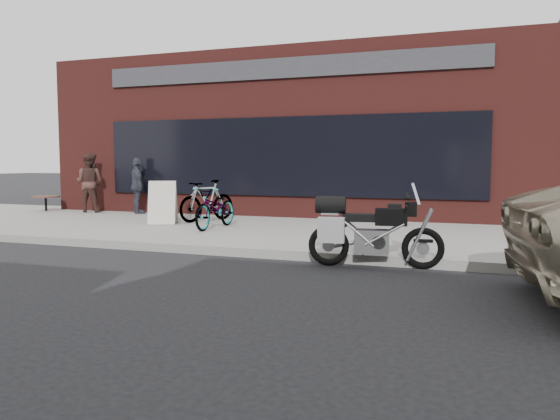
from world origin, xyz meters
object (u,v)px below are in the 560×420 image
object	(u,v)px
motorcycle	(366,231)
cafe_patron_left	(90,183)
sandwich_sign	(163,202)
cafe_table	(46,197)
bicycle_rear	(207,201)
bicycle_front	(216,208)
cafe_patron_right	(138,186)

from	to	relation	value
motorcycle	cafe_patron_left	distance (m)	9.91
sandwich_sign	cafe_table	distance (m)	5.28
sandwich_sign	motorcycle	bearing A→B (deg)	-50.54
bicycle_rear	cafe_patron_left	world-z (taller)	cafe_patron_left
motorcycle	cafe_table	distance (m)	11.17
cafe_table	motorcycle	bearing A→B (deg)	-24.02
motorcycle	bicycle_rear	xyz separation A→B (m)	(-4.51, 3.64, 0.10)
motorcycle	bicycle_rear	size ratio (longest dim) A/B	1.22
bicycle_front	motorcycle	bearing A→B (deg)	-32.25
motorcycle	cafe_patron_left	xyz separation A→B (m)	(-8.74, 4.67, 0.44)
motorcycle	bicycle_front	world-z (taller)	motorcycle
cafe_patron_right	motorcycle	bearing A→B (deg)	-168.64
cafe_patron_left	cafe_patron_right	bearing A→B (deg)	174.59
bicycle_front	bicycle_rear	world-z (taller)	bicycle_rear
bicycle_front	cafe_patron_left	bearing A→B (deg)	157.45
cafe_patron_right	cafe_table	bearing A→B (deg)	48.39
bicycle_rear	cafe_table	distance (m)	5.76
cafe_patron_left	bicycle_front	bearing A→B (deg)	148.08
cafe_patron_left	cafe_patron_right	distance (m)	1.54
motorcycle	bicycle_rear	world-z (taller)	motorcycle
cafe_table	cafe_patron_left	bearing A→B (deg)	4.69
cafe_table	bicycle_rear	bearing A→B (deg)	-9.05
bicycle_front	cafe_table	bearing A→B (deg)	163.32
motorcycle	cafe_table	bearing A→B (deg)	148.07
bicycle_front	cafe_patron_right	bearing A→B (deg)	148.08
cafe_patron_right	sandwich_sign	bearing A→B (deg)	-179.40
motorcycle	sandwich_sign	world-z (taller)	motorcycle
bicycle_rear	cafe_patron_left	bearing A→B (deg)	-170.87
cafe_patron_left	cafe_patron_right	xyz separation A→B (m)	(1.53, 0.07, -0.07)
bicycle_front	cafe_table	world-z (taller)	bicycle_front
sandwich_sign	cafe_patron_left	bearing A→B (deg)	130.00
sandwich_sign	cafe_patron_right	world-z (taller)	cafe_patron_right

